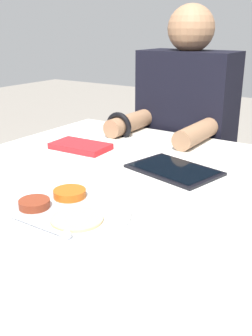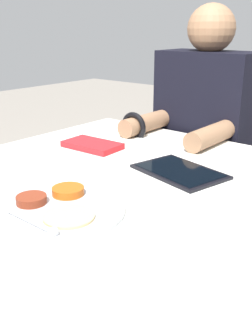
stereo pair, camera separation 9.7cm
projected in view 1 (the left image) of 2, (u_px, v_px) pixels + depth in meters
dining_table at (122, 299)px, 1.18m from camera, size 1.09×1.07×0.77m
thali_tray at (62, 211)px, 0.86m from camera, size 0.30×0.30×0.03m
red_notebook at (81, 147)px, 1.32m from camera, size 0.20×0.12×0.02m
tablet_device at (174, 170)px, 1.12m from camera, size 0.28×0.22×0.01m
person_diner at (183, 167)px, 1.69m from camera, size 0.39×0.45×1.24m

